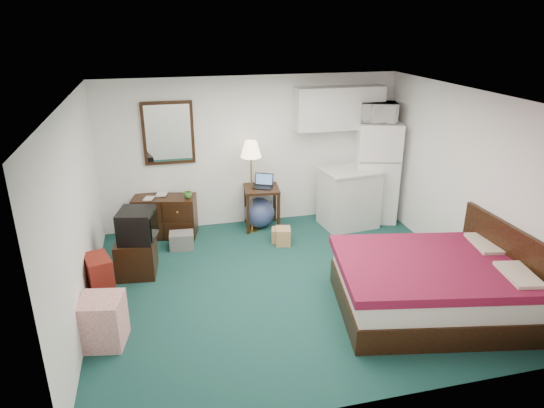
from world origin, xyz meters
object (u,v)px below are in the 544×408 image
object	(u,v)px
fridge	(376,171)
bed	(428,287)
desk	(262,208)
tv_stand	(136,257)
floor_lamp	(251,187)
suitcase	(100,283)
kitchen_counter	(349,198)
dresser	(165,216)

from	to	relation	value
fridge	bed	world-z (taller)	fridge
desk	tv_stand	xyz separation A→B (m)	(-2.04, -1.14, -0.10)
floor_lamp	fridge	distance (m)	2.20
fridge	suitcase	bearing A→B (deg)	-141.37
bed	suitcase	distance (m)	3.97
desk	tv_stand	world-z (taller)	desk
kitchen_counter	bed	size ratio (longest dim) A/B	0.46
kitchen_counter	bed	distance (m)	2.70
suitcase	dresser	bearing A→B (deg)	49.50
suitcase	floor_lamp	bearing A→B (deg)	22.01
kitchen_counter	tv_stand	bearing A→B (deg)	-172.05
floor_lamp	tv_stand	bearing A→B (deg)	-150.25
fridge	tv_stand	xyz separation A→B (m)	(-4.05, -1.09, -0.61)
floor_lamp	bed	size ratio (longest dim) A/B	0.74
floor_lamp	fridge	bearing A→B (deg)	0.89
desk	bed	xyz separation A→B (m)	(1.39, -2.94, -0.02)
tv_stand	suitcase	distance (m)	0.89
tv_stand	kitchen_counter	bearing A→B (deg)	20.25
dresser	tv_stand	distance (m)	1.28
floor_lamp	desk	xyz separation A→B (m)	(0.19, 0.08, -0.41)
kitchen_counter	desk	bearing A→B (deg)	163.90
dresser	floor_lamp	bearing A→B (deg)	7.41
desk	tv_stand	size ratio (longest dim) A/B	1.27
kitchen_counter	dresser	bearing A→B (deg)	168.03
dresser	fridge	xyz separation A→B (m)	(3.61, -0.10, 0.53)
dresser	desk	xyz separation A→B (m)	(1.59, -0.05, 0.02)
dresser	fridge	distance (m)	3.65
floor_lamp	bed	bearing A→B (deg)	-61.08
floor_lamp	kitchen_counter	world-z (taller)	floor_lamp
dresser	kitchen_counter	xyz separation A→B (m)	(3.05, -0.30, 0.15)
dresser	tv_stand	world-z (taller)	dresser
bed	kitchen_counter	bearing A→B (deg)	99.31
dresser	bed	size ratio (longest dim) A/B	0.47
suitcase	fridge	bearing A→B (deg)	5.57
fridge	tv_stand	world-z (taller)	fridge
floor_lamp	suitcase	bearing A→B (deg)	-140.64
desk	fridge	bearing A→B (deg)	5.39
dresser	suitcase	bearing A→B (deg)	-100.30
fridge	suitcase	size ratio (longest dim) A/B	2.49
dresser	bed	world-z (taller)	dresser
floor_lamp	bed	xyz separation A→B (m)	(1.58, -2.86, -0.43)
dresser	fridge	size ratio (longest dim) A/B	0.57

